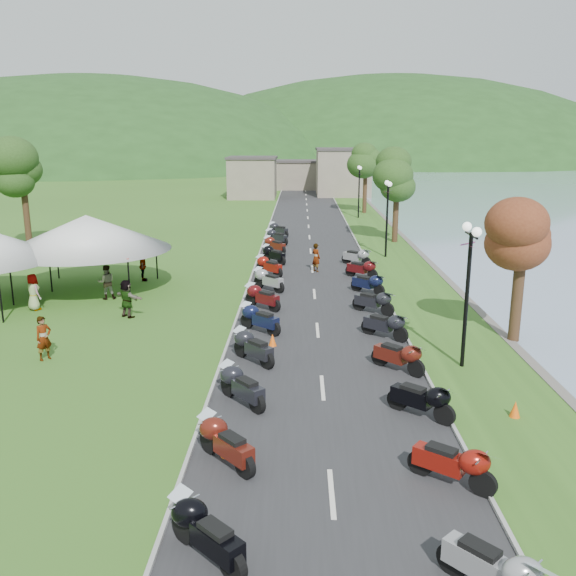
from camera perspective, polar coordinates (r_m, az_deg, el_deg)
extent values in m
cube|color=#2D2D2F|center=(43.09, 2.14, 3.47)|extent=(7.00, 120.00, 0.02)
cube|color=gray|center=(87.53, 0.34, 10.52)|extent=(18.00, 16.00, 5.00)
imported|color=slate|center=(24.07, -21.71, -6.23)|extent=(0.71, 0.74, 1.64)
imported|color=slate|center=(31.77, -16.52, -0.99)|extent=(0.95, 0.71, 1.74)
cone|color=#F2590C|center=(16.03, -5.73, -14.58)|extent=(0.35, 0.35, 0.55)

